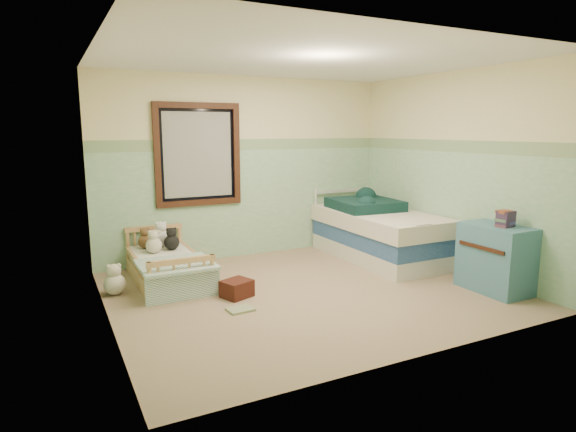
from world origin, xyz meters
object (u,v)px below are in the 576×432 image
dresser (496,258)px  toddler_bed_frame (167,274)px  plush_floor_cream (115,284)px  floor_book (240,309)px  twin_bed_frame (379,251)px  plush_floor_tan (155,281)px  red_pillow (237,289)px

dresser → toddler_bed_frame: bearing=148.1°
plush_floor_cream → floor_book: (1.05, -1.06, -0.11)m
dresser → floor_book: size_ratio=2.94×
twin_bed_frame → floor_book: 2.64m
dresser → floor_book: bearing=165.6°
plush_floor_tan → red_pillow: 0.95m
plush_floor_cream → floor_book: size_ratio=0.92×
plush_floor_tan → floor_book: bearing=-57.4°
twin_bed_frame → dresser: (0.31, -1.69, 0.26)m
dresser → red_pillow: (-2.64, 1.10, -0.28)m
floor_book → plush_floor_tan: bearing=118.5°
plush_floor_tan → red_pillow: (0.74, -0.59, -0.03)m
plush_floor_tan → red_pillow: plush_floor_tan is taller
plush_floor_tan → floor_book: 1.18m
toddler_bed_frame → dresser: dresser is taller
floor_book → dresser: bearing=-18.4°
plush_floor_cream → red_pillow: 1.34m
toddler_bed_frame → dresser: (3.19, -1.98, 0.28)m
red_pillow → dresser: bearing=-22.6°
plush_floor_tan → dresser: 3.80m
plush_floor_cream → red_pillow: size_ratio=0.79×
red_pillow → floor_book: red_pillow is taller
plush_floor_cream → dresser: 4.20m
toddler_bed_frame → plush_floor_cream: (-0.62, -0.22, 0.02)m
dresser → plush_floor_tan: bearing=153.5°
plush_floor_cream → twin_bed_frame: bearing=-1.2°
red_pillow → floor_book: size_ratio=1.16×
plush_floor_cream → red_pillow: (1.16, -0.66, -0.02)m
twin_bed_frame → red_pillow: size_ratio=6.77×
toddler_bed_frame → floor_book: 1.35m
plush_floor_tan → twin_bed_frame: bearing=-0.1°
plush_floor_tan → floor_book: plush_floor_tan is taller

